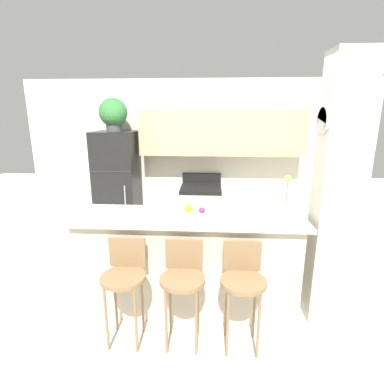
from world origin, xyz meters
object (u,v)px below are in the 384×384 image
refrigerator (118,187)px  bar_stool_right (243,281)px  bar_stool_left (125,276)px  potted_plant_on_fridge (113,114)px  bar_stool_mid (183,278)px  stove_range (201,214)px  fruit_bowl (195,213)px  orchid_vase (286,204)px

refrigerator → bar_stool_right: 2.86m
bar_stool_left → potted_plant_on_fridge: bearing=108.2°
bar_stool_mid → bar_stool_left: bearing=180.0°
stove_range → bar_stool_left: (-0.59, -2.24, 0.17)m
bar_stool_right → bar_stool_left: bearing=180.0°
potted_plant_on_fridge → fruit_bowl: bearing=-53.1°
refrigerator → bar_stool_mid: size_ratio=1.87×
bar_stool_left → orchid_vase: 1.66m
bar_stool_left → bar_stool_mid: (0.52, 0.00, 0.00)m
stove_range → orchid_vase: size_ratio=2.57×
bar_stool_mid → fruit_bowl: fruit_bowl is taller
refrigerator → fruit_bowl: 2.22m
potted_plant_on_fridge → fruit_bowl: (1.33, -1.77, -0.95)m
stove_range → bar_stool_left: stove_range is taller
stove_range → potted_plant_on_fridge: 2.05m
refrigerator → stove_range: refrigerator is taller
stove_range → bar_stool_mid: bearing=-91.9°
bar_stool_mid → orchid_vase: bearing=28.8°
stove_range → bar_stool_mid: (-0.08, -2.24, 0.17)m
refrigerator → fruit_bowl: (1.33, -1.77, 0.19)m
stove_range → orchid_vase: 2.05m
bar_stool_right → orchid_vase: (0.45, 0.53, 0.53)m
orchid_vase → fruit_bowl: orchid_vase is taller
refrigerator → bar_stool_left: bearing=-71.8°
potted_plant_on_fridge → orchid_vase: 2.92m
bar_stool_mid → bar_stool_right: bearing=0.0°
potted_plant_on_fridge → fruit_bowl: size_ratio=1.66×
bar_stool_mid → fruit_bowl: bearing=80.7°
stove_range → orchid_vase: (0.89, -1.71, 0.70)m
potted_plant_on_fridge → orchid_vase: (2.22, -1.70, -0.86)m
potted_plant_on_fridge → orchid_vase: size_ratio=1.18×
fruit_bowl → orchid_vase: bearing=4.3°
bar_stool_left → stove_range: bearing=75.2°
stove_range → bar_stool_left: bearing=-104.8°
fruit_bowl → bar_stool_left: bearing=-142.0°
fruit_bowl → bar_stool_mid: bearing=-99.3°
stove_range → fruit_bowl: 1.88m
refrigerator → potted_plant_on_fridge: potted_plant_on_fridge is taller
bar_stool_right → orchid_vase: 0.88m
stove_range → bar_stool_right: stove_range is taller
bar_stool_mid → bar_stool_right: same height
bar_stool_right → fruit_bowl: 0.78m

